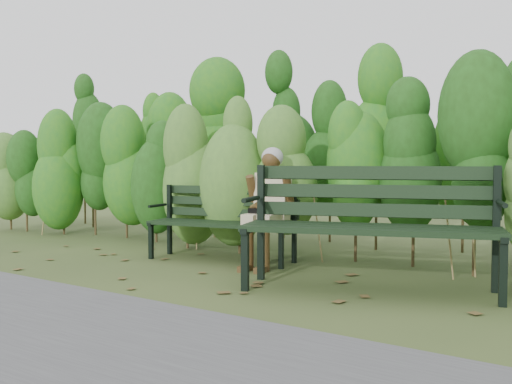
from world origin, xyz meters
The scene contains 6 objects.
ground centered at (0.00, 0.00, 0.00)m, with size 80.00×80.00×0.00m, color #364721.
hedge_band centered at (0.00, 1.86, 1.26)m, with size 11.04×1.67×2.42m.
leaf_litter centered at (0.36, 0.19, 0.00)m, with size 6.00×2.28×0.01m.
bench_left centered at (-0.75, 0.84, 0.45)m, with size 1.60×0.80×0.77m.
bench_right centered at (1.09, 0.40, 0.59)m, with size 2.09×1.27×0.99m.
seated_woman centered at (-0.17, 0.80, 0.65)m, with size 0.49×0.73×1.16m.
Camera 1 is at (3.09, -4.02, 1.03)m, focal length 42.00 mm.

